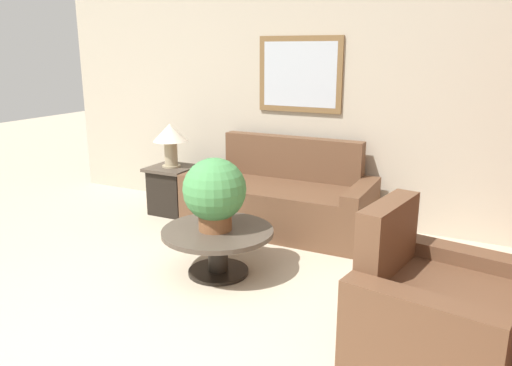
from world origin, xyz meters
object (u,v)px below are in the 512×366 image
at_px(coffee_table, 218,241).
at_px(side_table, 173,189).
at_px(armchair, 435,310).
at_px(table_lamp, 170,137).
at_px(couch_main, 280,200).
at_px(potted_plant_on_table, 215,192).

xyz_separation_m(coffee_table, side_table, (-1.34, 1.21, -0.01)).
distance_m(armchair, coffee_table, 1.87).
bearing_deg(side_table, armchair, -27.24).
distance_m(side_table, table_lamp, 0.63).
xyz_separation_m(armchair, coffee_table, (-1.82, 0.42, -0.01)).
bearing_deg(couch_main, table_lamp, -176.61).
xyz_separation_m(couch_main, side_table, (-1.35, -0.08, -0.03)).
bearing_deg(coffee_table, side_table, 137.96).
bearing_deg(couch_main, armchair, -43.30).
bearing_deg(armchair, potted_plant_on_table, 87.33).
height_order(side_table, potted_plant_on_table, potted_plant_on_table).
xyz_separation_m(couch_main, coffee_table, (-0.01, -1.29, -0.02)).
relative_size(coffee_table, table_lamp, 1.89).
relative_size(couch_main, coffee_table, 2.06).
relative_size(armchair, potted_plant_on_table, 1.88).
height_order(armchair, side_table, armchair).
bearing_deg(side_table, table_lamp, 0.00).
bearing_deg(table_lamp, armchair, -27.24).
distance_m(couch_main, potted_plant_on_table, 1.37).
bearing_deg(armchair, table_lamp, 72.67).
relative_size(coffee_table, potted_plant_on_table, 1.55).
bearing_deg(coffee_table, potted_plant_on_table, -151.03).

